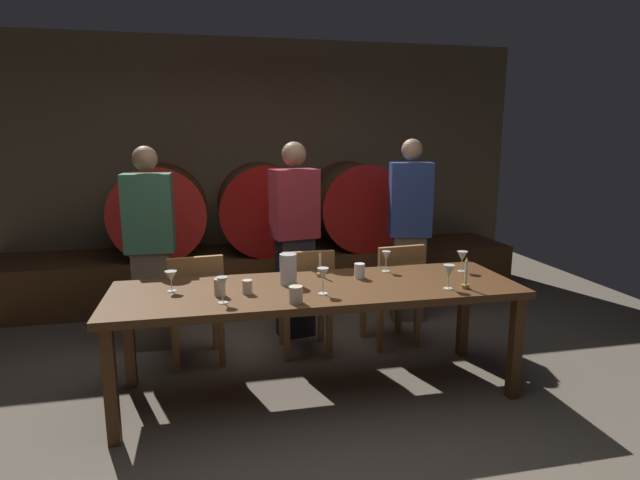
% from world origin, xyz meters
% --- Properties ---
extents(ground_plane, '(7.95, 7.95, 0.00)m').
position_xyz_m(ground_plane, '(0.00, 0.00, 0.00)').
color(ground_plane, brown).
extents(back_wall, '(6.12, 0.24, 2.80)m').
position_xyz_m(back_wall, '(0.00, 3.04, 1.40)').
color(back_wall, brown).
rests_on(back_wall, ground).
extents(barrel_shelf, '(5.51, 0.90, 0.53)m').
position_xyz_m(barrel_shelf, '(0.00, 2.49, 0.26)').
color(barrel_shelf, '#4C2D16').
rests_on(barrel_shelf, ground).
extents(wine_barrel_left, '(0.94, 0.85, 0.94)m').
position_xyz_m(wine_barrel_left, '(-1.04, 2.49, 0.99)').
color(wine_barrel_left, '#513319').
rests_on(wine_barrel_left, barrel_shelf).
extents(wine_barrel_center, '(0.94, 0.85, 0.94)m').
position_xyz_m(wine_barrel_center, '(0.01, 2.49, 0.99)').
color(wine_barrel_center, brown).
rests_on(wine_barrel_center, barrel_shelf).
extents(wine_barrel_right, '(0.94, 0.85, 0.94)m').
position_xyz_m(wine_barrel_right, '(1.05, 2.49, 0.99)').
color(wine_barrel_right, '#513319').
rests_on(wine_barrel_right, barrel_shelf).
extents(dining_table, '(2.70, 0.84, 0.76)m').
position_xyz_m(dining_table, '(0.13, 0.24, 0.69)').
color(dining_table, '#4C2D16').
rests_on(dining_table, ground).
extents(chair_left, '(0.45, 0.45, 0.88)m').
position_xyz_m(chair_left, '(-0.68, 0.86, 0.49)').
color(chair_left, olive).
rests_on(chair_left, ground).
extents(chair_center, '(0.41, 0.41, 0.88)m').
position_xyz_m(chair_center, '(0.17, 0.86, 0.49)').
color(chair_center, olive).
rests_on(chair_center, ground).
extents(chair_right, '(0.44, 0.44, 0.88)m').
position_xyz_m(chair_right, '(0.92, 0.89, 0.49)').
color(chair_right, olive).
rests_on(chair_right, ground).
extents(guest_left, '(0.39, 0.25, 1.67)m').
position_xyz_m(guest_left, '(-1.03, 1.29, 0.85)').
color(guest_left, brown).
rests_on(guest_left, ground).
extents(guest_center, '(0.42, 0.32, 1.70)m').
position_xyz_m(guest_center, '(0.16, 1.30, 0.87)').
color(guest_center, black).
rests_on(guest_center, ground).
extents(guest_right, '(0.42, 0.32, 1.72)m').
position_xyz_m(guest_right, '(1.28, 1.47, 0.88)').
color(guest_right, brown).
rests_on(guest_right, ground).
extents(candle_left, '(0.05, 0.05, 0.19)m').
position_xyz_m(candle_left, '(0.20, 0.48, 0.81)').
color(candle_left, olive).
rests_on(candle_left, dining_table).
extents(candle_right, '(0.05, 0.05, 0.21)m').
position_xyz_m(candle_right, '(1.07, -0.01, 0.82)').
color(candle_right, olive).
rests_on(candle_right, dining_table).
extents(pitcher, '(0.12, 0.12, 0.21)m').
position_xyz_m(pitcher, '(-0.05, 0.33, 0.86)').
color(pitcher, silver).
rests_on(pitcher, dining_table).
extents(wine_glass_far_left, '(0.08, 0.08, 0.13)m').
position_xyz_m(wine_glass_far_left, '(-0.81, 0.33, 0.85)').
color(wine_glass_far_left, silver).
rests_on(wine_glass_far_left, dining_table).
extents(wine_glass_left, '(0.07, 0.07, 0.16)m').
position_xyz_m(wine_glass_left, '(-0.50, 0.02, 0.88)').
color(wine_glass_left, silver).
rests_on(wine_glass_left, dining_table).
extents(wine_glass_center_left, '(0.07, 0.07, 0.17)m').
position_xyz_m(wine_glass_center_left, '(0.13, 0.07, 0.88)').
color(wine_glass_center_left, silver).
rests_on(wine_glass_center_left, dining_table).
extents(wine_glass_center_right, '(0.07, 0.07, 0.15)m').
position_xyz_m(wine_glass_center_right, '(0.70, 0.51, 0.87)').
color(wine_glass_center_right, silver).
rests_on(wine_glass_center_right, dining_table).
extents(wine_glass_right, '(0.07, 0.07, 0.16)m').
position_xyz_m(wine_glass_right, '(0.95, -0.00, 0.87)').
color(wine_glass_right, silver).
rests_on(wine_glass_right, dining_table).
extents(wine_glass_far_right, '(0.08, 0.08, 0.15)m').
position_xyz_m(wine_glass_far_right, '(1.25, 0.39, 0.87)').
color(wine_glass_far_right, silver).
rests_on(wine_glass_far_right, dining_table).
extents(cup_far_left, '(0.07, 0.07, 0.11)m').
position_xyz_m(cup_far_left, '(-0.51, 0.17, 0.81)').
color(cup_far_left, beige).
rests_on(cup_far_left, dining_table).
extents(cup_center_left, '(0.06, 0.06, 0.09)m').
position_xyz_m(cup_center_left, '(-0.34, 0.17, 0.80)').
color(cup_center_left, beige).
rests_on(cup_center_left, dining_table).
extents(cup_center_right, '(0.08, 0.08, 0.10)m').
position_xyz_m(cup_center_right, '(-0.07, -0.08, 0.81)').
color(cup_center_right, beige).
rests_on(cup_center_right, dining_table).
extents(cup_far_right, '(0.07, 0.07, 0.10)m').
position_xyz_m(cup_far_right, '(0.46, 0.37, 0.81)').
color(cup_far_right, white).
rests_on(cup_far_right, dining_table).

